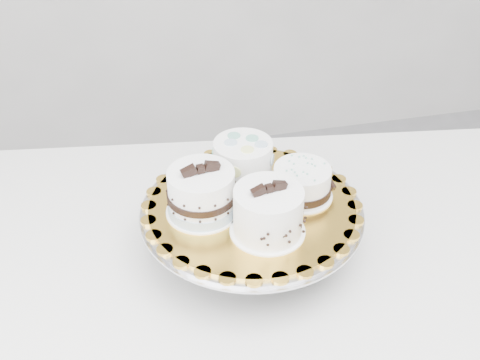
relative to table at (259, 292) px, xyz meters
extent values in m
cube|color=silver|center=(0.00, 0.00, 0.05)|extent=(1.36, 1.00, 0.04)
cube|color=silver|center=(-0.52, 0.44, -0.32)|extent=(0.06, 0.06, 0.71)
cube|color=silver|center=(0.62, 0.28, -0.32)|extent=(0.06, 0.06, 0.71)
cylinder|color=gray|center=(-0.01, 0.03, 0.08)|extent=(0.18, 0.18, 0.01)
cylinder|color=gray|center=(-0.01, 0.03, 0.12)|extent=(0.12, 0.12, 0.09)
cylinder|color=silver|center=(-0.01, 0.03, 0.17)|extent=(0.38, 0.38, 0.01)
cylinder|color=silver|center=(-0.01, 0.03, 0.17)|extent=(0.39, 0.39, 0.00)
cylinder|color=gold|center=(-0.01, 0.03, 0.18)|extent=(0.38, 0.38, 0.01)
cylinder|color=white|center=(0.00, -0.04, 0.18)|extent=(0.12, 0.12, 0.00)
cylinder|color=white|center=(0.00, -0.04, 0.23)|extent=(0.13, 0.13, 0.08)
cylinder|color=white|center=(-0.09, 0.04, 0.18)|extent=(0.12, 0.12, 0.00)
cylinder|color=white|center=(-0.09, 0.04, 0.23)|extent=(0.13, 0.13, 0.08)
cylinder|color=#9FB8C9|center=(-0.09, 0.04, 0.20)|extent=(0.12, 0.12, 0.02)
cylinder|color=black|center=(-0.09, 0.04, 0.22)|extent=(0.12, 0.12, 0.01)
cylinder|color=white|center=(-0.01, 0.11, 0.18)|extent=(0.12, 0.12, 0.00)
cylinder|color=white|center=(-0.01, 0.11, 0.22)|extent=(0.12, 0.12, 0.07)
cylinder|color=white|center=(0.08, 0.04, 0.18)|extent=(0.11, 0.11, 0.00)
cylinder|color=white|center=(0.08, 0.04, 0.21)|extent=(0.11, 0.11, 0.05)
cylinder|color=black|center=(0.08, 0.04, 0.20)|extent=(0.10, 0.10, 0.01)
camera|label=1|loc=(-0.21, -0.75, 0.83)|focal=45.00mm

